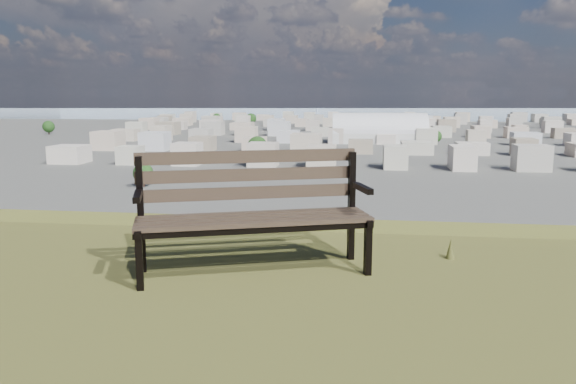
# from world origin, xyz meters

# --- Properties ---
(park_bench) EXTENTS (1.87, 1.12, 0.94)m
(park_bench) POSITION_xyz_m (0.78, 2.68, 25.53)
(park_bench) COLOR #3C2E23
(park_bench) RESTS_ON hilltop_mesa
(arena) EXTENTS (51.04, 23.77, 21.10)m
(arena) POSITION_xyz_m (10.68, 305.82, 4.97)
(arena) COLOR silver
(arena) RESTS_ON ground
(city_blocks) EXTENTS (395.00, 361.00, 7.00)m
(city_blocks) POSITION_xyz_m (0.00, 394.44, 3.50)
(city_blocks) COLOR beige
(city_blocks) RESTS_ON ground
(city_trees) EXTENTS (406.52, 387.20, 9.98)m
(city_trees) POSITION_xyz_m (-26.39, 319.00, 4.83)
(city_trees) COLOR #34211A
(city_trees) RESTS_ON ground
(bay_water) EXTENTS (2400.00, 700.00, 0.12)m
(bay_water) POSITION_xyz_m (0.00, 900.00, 0.00)
(bay_water) COLOR #869CAA
(bay_water) RESTS_ON ground
(far_hills) EXTENTS (2050.00, 340.00, 60.00)m
(far_hills) POSITION_xyz_m (-60.92, 1402.93, 25.47)
(far_hills) COLOR #99AABE
(far_hills) RESTS_ON ground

